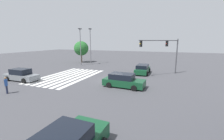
% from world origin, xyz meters
% --- Properties ---
extents(ground_plane, '(118.99, 118.99, 0.00)m').
position_xyz_m(ground_plane, '(0.00, 0.00, 0.00)').
color(ground_plane, '#47474C').
extents(crosswalk_markings, '(11.51, 6.30, 0.01)m').
position_xyz_m(crosswalk_markings, '(0.00, -7.00, 0.00)').
color(crosswalk_markings, silver).
rests_on(crosswalk_markings, ground_plane).
extents(traffic_signal_mast, '(5.25, 5.25, 5.52)m').
position_xyz_m(traffic_signal_mast, '(-6.28, 6.28, 4.05)').
color(traffic_signal_mast, '#47474C').
rests_on(traffic_signal_mast, ground_plane).
extents(car_0, '(2.03, 4.84, 1.58)m').
position_xyz_m(car_0, '(4.33, -11.30, 0.73)').
color(car_0, gray).
rests_on(car_0, ground_plane).
extents(car_1, '(4.53, 2.14, 1.48)m').
position_xyz_m(car_1, '(-5.90, 3.00, 0.72)').
color(car_1, '#144728').
rests_on(car_1, ground_plane).
extents(car_2, '(2.32, 4.77, 1.55)m').
position_xyz_m(car_2, '(2.10, 2.21, 0.74)').
color(car_2, '#144728').
rests_on(car_2, ground_plane).
extents(pedestrian, '(0.41, 0.41, 1.70)m').
position_xyz_m(pedestrian, '(8.50, -7.97, 0.95)').
color(pedestrian, '#232842').
rests_on(pedestrian, ground_plane).
extents(street_light_pole_a, '(0.80, 0.36, 7.81)m').
position_xyz_m(street_light_pole_a, '(-9.65, -10.98, 4.70)').
color(street_light_pole_a, slate).
rests_on(street_light_pole_a, ground_plane).
extents(street_light_pole_b, '(0.80, 0.36, 7.95)m').
position_xyz_m(street_light_pole_b, '(-12.19, -9.99, 4.77)').
color(street_light_pole_b, slate).
rests_on(street_light_pole_b, ground_plane).
extents(tree_corner_a, '(3.49, 3.49, 5.19)m').
position_xyz_m(tree_corner_a, '(-13.58, -13.35, 3.43)').
color(tree_corner_a, brown).
rests_on(tree_corner_a, ground_plane).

